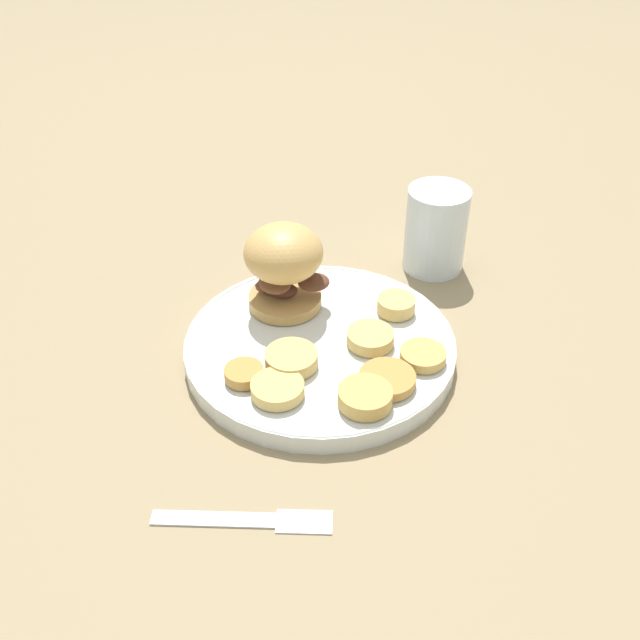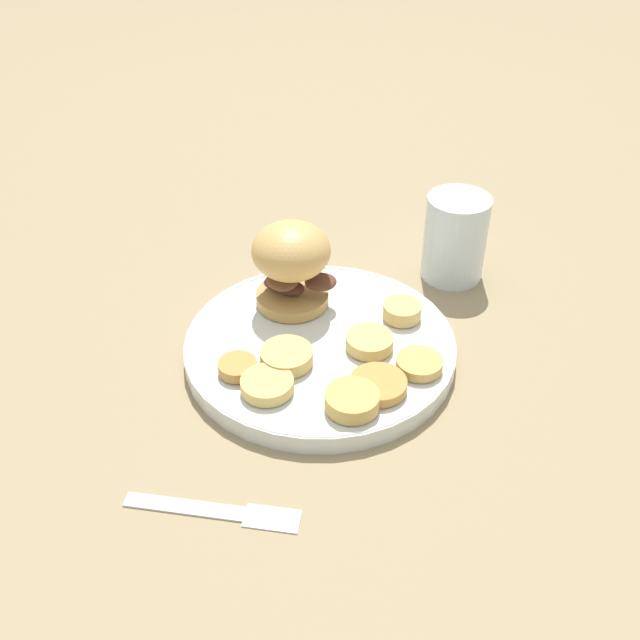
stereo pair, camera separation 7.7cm
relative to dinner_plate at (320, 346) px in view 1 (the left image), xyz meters
The scene contains 13 objects.
ground_plane 0.01m from the dinner_plate, ahead, with size 4.00×4.00×0.00m, color #937F5B.
dinner_plate is the anchor object (origin of this frame).
sandwich 0.10m from the dinner_plate, 98.36° to the left, with size 0.09×0.11×0.10m.
potato_round_0 0.05m from the dinner_plate, 148.76° to the right, with size 0.05×0.05×0.01m, color #DBB766.
potato_round_1 0.06m from the dinner_plate, 30.71° to the right, with size 0.05×0.05×0.01m, color #DBB766.
potato_round_2 0.10m from the dinner_plate, 164.12° to the right, with size 0.04×0.04×0.01m, color #BC8942.
potato_round_3 0.10m from the dinner_plate, ahead, with size 0.04×0.04×0.02m, color #DBB766.
potato_round_4 0.09m from the dinner_plate, 139.52° to the right, with size 0.05×0.05×0.01m, color #DBB766.
potato_round_5 0.11m from the dinner_plate, 41.50° to the right, with size 0.05×0.05×0.01m, color tan.
potato_round_6 0.10m from the dinner_plate, 70.15° to the right, with size 0.06×0.06×0.01m, color #BC8942.
potato_round_7 0.11m from the dinner_plate, 92.52° to the right, with size 0.05×0.05×0.02m, color tan.
fork 0.23m from the dinner_plate, 129.79° to the right, with size 0.15×0.08×0.00m.
drinking_glass 0.23m from the dinner_plate, 27.47° to the left, with size 0.07×0.07×0.10m.
Camera 1 is at (-0.25, -0.56, 0.51)m, focal length 42.00 mm.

